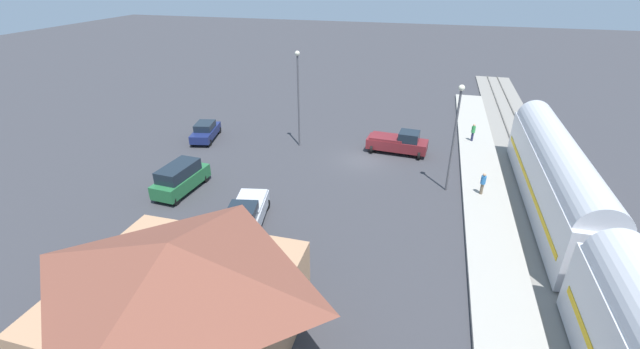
% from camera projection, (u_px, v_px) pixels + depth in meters
% --- Properties ---
extents(ground_plane, '(200.00, 200.00, 0.00)m').
position_uv_depth(ground_plane, '(362.00, 160.00, 36.65)').
color(ground_plane, '#38383D').
extents(railway_track, '(4.80, 70.00, 0.30)m').
position_uv_depth(railway_track, '(533.00, 178.00, 33.31)').
color(railway_track, gray).
rests_on(railway_track, ground).
extents(platform, '(3.20, 46.00, 0.30)m').
position_uv_depth(platform, '(481.00, 172.00, 34.23)').
color(platform, '#A8A399').
rests_on(platform, ground).
extents(station_building, '(9.84, 9.12, 5.79)m').
position_uv_depth(station_building, '(178.00, 297.00, 17.31)').
color(station_building, tan).
rests_on(station_building, ground).
extents(pedestrian_on_platform, '(0.36, 0.36, 1.71)m').
position_uv_depth(pedestrian_on_platform, '(473.00, 131.00, 39.46)').
color(pedestrian_on_platform, '#23284C').
rests_on(pedestrian_on_platform, platform).
extents(pedestrian_waiting_far, '(0.36, 0.36, 1.71)m').
position_uv_depth(pedestrian_waiting_far, '(483.00, 182.00, 30.17)').
color(pedestrian_waiting_far, brown).
rests_on(pedestrian_waiting_far, platform).
extents(suv_green, '(2.30, 5.03, 2.22)m').
position_uv_depth(suv_green, '(180.00, 178.00, 31.08)').
color(suv_green, '#236638').
rests_on(suv_green, ground).
extents(sedan_navy, '(2.76, 4.79, 1.74)m').
position_uv_depth(sedan_navy, '(205.00, 131.00, 40.59)').
color(sedan_navy, navy).
rests_on(sedan_navy, ground).
extents(pickup_silver, '(2.99, 5.68, 2.14)m').
position_uv_depth(pickup_silver, '(247.00, 214.00, 26.77)').
color(pickup_silver, silver).
rests_on(pickup_silver, ground).
extents(pickup_maroon, '(5.53, 2.80, 2.14)m').
position_uv_depth(pickup_maroon, '(398.00, 142.00, 37.63)').
color(pickup_maroon, maroon).
rests_on(pickup_maroon, ground).
extents(light_pole_near_platform, '(0.44, 0.44, 8.19)m').
position_uv_depth(light_pole_near_platform, '(455.00, 127.00, 29.45)').
color(light_pole_near_platform, '#515156').
rests_on(light_pole_near_platform, ground).
extents(light_pole_lot_center, '(0.44, 0.44, 8.86)m').
position_uv_depth(light_pole_lot_center, '(298.00, 89.00, 37.16)').
color(light_pole_lot_center, '#515156').
rests_on(light_pole_lot_center, ground).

